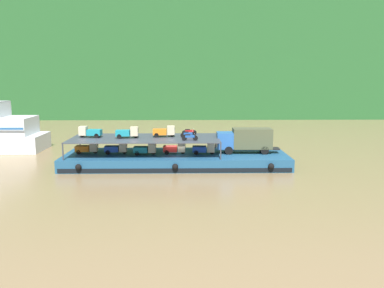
{
  "coord_description": "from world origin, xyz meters",
  "views": [
    {
      "loc": [
        1.11,
        -48.99,
        11.07
      ],
      "look_at": [
        2.0,
        0.0,
        2.7
      ],
      "focal_mm": 37.51,
      "sensor_mm": 36.0,
      "label": 1
    }
  ],
  "objects": [
    {
      "name": "motorcycle_upper_stbd",
      "position": [
        1.67,
        2.32,
        3.93
      ],
      "size": [
        1.9,
        0.55,
        0.87
      ],
      "color": "black",
      "rests_on": "cargo_rack"
    },
    {
      "name": "mini_truck_upper_mid",
      "position": [
        -5.93,
        -0.14,
        4.19
      ],
      "size": [
        2.78,
        1.27,
        1.38
      ],
      "color": "teal",
      "rests_on": "cargo_rack"
    },
    {
      "name": "cargo_barge",
      "position": [
        0.0,
        -0.02,
        0.75
      ],
      "size": [
        27.44,
        9.09,
        1.5
      ],
      "color": "navy",
      "rests_on": "ground"
    },
    {
      "name": "mini_truck_lower_stern",
      "position": [
        -11.05,
        0.27,
        2.19
      ],
      "size": [
        2.75,
        1.22,
        1.38
      ],
      "color": "orange",
      "rests_on": "cargo_barge"
    },
    {
      "name": "hillside_far_bank",
      "position": [
        0.0,
        69.15,
        19.67
      ],
      "size": [
        125.83,
        36.58,
        34.92
      ],
      "color": "#235628",
      "rests_on": "ground"
    },
    {
      "name": "covered_lorry",
      "position": [
        8.73,
        0.29,
        3.19
      ],
      "size": [
        7.88,
        2.38,
        3.1
      ],
      "color": "#285BA3",
      "rests_on": "cargo_barge"
    },
    {
      "name": "mini_truck_upper_stern",
      "position": [
        -10.67,
        0.47,
        4.19
      ],
      "size": [
        2.8,
        1.3,
        1.38
      ],
      "color": "teal",
      "rests_on": "cargo_rack"
    },
    {
      "name": "mini_truck_lower_bow",
      "position": [
        3.48,
        -0.39,
        2.19
      ],
      "size": [
        2.79,
        1.29,
        1.38
      ],
      "color": "#1E47B7",
      "rests_on": "cargo_barge"
    },
    {
      "name": "mini_truck_lower_mid",
      "position": [
        -3.73,
        -0.58,
        2.19
      ],
      "size": [
        2.76,
        1.24,
        1.38
      ],
      "color": "teal",
      "rests_on": "cargo_barge"
    },
    {
      "name": "motorcycle_upper_port",
      "position": [
        1.69,
        -2.32,
        3.93
      ],
      "size": [
        1.9,
        0.55,
        0.87
      ],
      "color": "black",
      "rests_on": "cargo_rack"
    },
    {
      "name": "mini_truck_lower_fore",
      "position": [
        -0.13,
        -0.14,
        2.19
      ],
      "size": [
        2.77,
        1.26,
        1.38
      ],
      "color": "red",
      "rests_on": "cargo_barge"
    },
    {
      "name": "mini_truck_lower_aft",
      "position": [
        -7.38,
        -0.02,
        2.19
      ],
      "size": [
        2.75,
        1.21,
        1.38
      ],
      "color": "#1E47B7",
      "rests_on": "cargo_barge"
    },
    {
      "name": "cargo_rack",
      "position": [
        -3.8,
        0.0,
        3.44
      ],
      "size": [
        18.24,
        7.73,
        2.0
      ],
      "color": "#383D47",
      "rests_on": "cargo_barge"
    },
    {
      "name": "mini_truck_upper_fore",
      "position": [
        -1.46,
        0.75,
        4.19
      ],
      "size": [
        2.77,
        1.25,
        1.38
      ],
      "color": "orange",
      "rests_on": "cargo_rack"
    },
    {
      "name": "ground_plane",
      "position": [
        0.0,
        0.0,
        0.0
      ],
      "size": [
        400.0,
        400.0,
        0.0
      ],
      "primitive_type": "plane",
      "color": "olive"
    },
    {
      "name": "motorcycle_upper_centre",
      "position": [
        1.5,
        0.0,
        3.93
      ],
      "size": [
        1.9,
        0.55,
        0.87
      ],
      "color": "black",
      "rests_on": "cargo_rack"
    }
  ]
}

